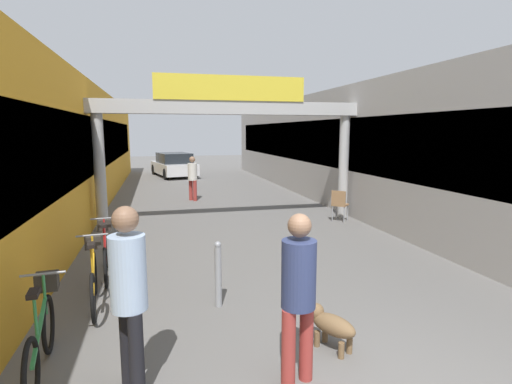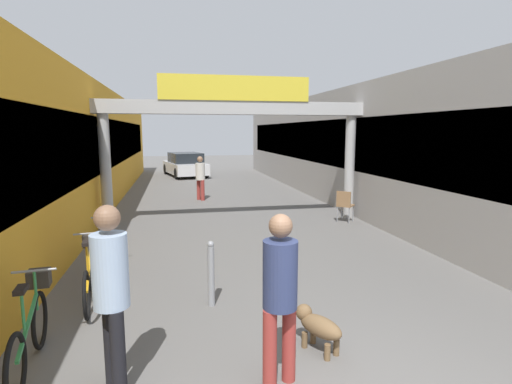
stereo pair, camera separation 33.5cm
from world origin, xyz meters
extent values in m
cube|color=gold|center=(-5.10, 11.00, 1.94)|extent=(3.00, 26.00, 3.89)
cube|color=black|center=(-3.62, 11.00, 2.14)|extent=(0.04, 23.40, 1.55)
cube|color=#9E9993|center=(5.10, 11.00, 1.94)|extent=(3.00, 26.00, 3.89)
cube|color=black|center=(3.62, 11.00, 2.14)|extent=(0.04, 23.40, 1.55)
cylinder|color=#B2B2B2|center=(-3.35, 8.25, 1.48)|extent=(0.28, 0.28, 2.97)
cylinder|color=#B2B2B2|center=(3.35, 8.25, 1.48)|extent=(0.28, 0.28, 2.97)
cube|color=#B2B2B2|center=(0.00, 8.25, 3.14)|extent=(7.40, 0.44, 0.35)
cube|color=yellow|center=(0.00, 8.05, 3.64)|extent=(3.96, 0.10, 0.64)
cylinder|color=#99332D|center=(-0.74, 1.02, 0.41)|extent=(0.18, 0.18, 0.81)
cylinder|color=#99332D|center=(-0.52, 1.12, 0.41)|extent=(0.18, 0.18, 0.81)
cylinder|color=navy|center=(-0.63, 1.07, 1.15)|extent=(0.45, 0.45, 0.67)
sphere|color=#8C664C|center=(-0.63, 1.07, 1.63)|extent=(0.30, 0.30, 0.23)
cylinder|color=black|center=(-2.18, 1.20, 0.43)|extent=(0.18, 0.18, 0.86)
cylinder|color=black|center=(-2.28, 1.42, 0.43)|extent=(0.18, 0.18, 0.86)
cylinder|color=#A5BFE0|center=(-2.23, 1.31, 1.22)|extent=(0.45, 0.45, 0.71)
sphere|color=#8C664C|center=(-2.23, 1.31, 1.73)|extent=(0.32, 0.32, 0.24)
cylinder|color=#99332D|center=(-0.77, 12.32, 0.38)|extent=(0.19, 0.19, 0.75)
cylinder|color=#99332D|center=(-0.63, 12.12, 0.38)|extent=(0.19, 0.19, 0.75)
cylinder|color=silver|center=(-0.70, 12.22, 1.07)|extent=(0.47, 0.47, 0.62)
sphere|color=#8C664C|center=(-0.70, 12.22, 1.51)|extent=(0.30, 0.30, 0.21)
ellipsoid|color=brown|center=(-0.01, 1.56, 0.30)|extent=(0.50, 0.63, 0.23)
sphere|color=brown|center=(-0.14, 1.79, 0.38)|extent=(0.27, 0.27, 0.20)
sphere|color=white|center=(-0.10, 1.72, 0.29)|extent=(0.19, 0.19, 0.14)
cylinder|color=brown|center=(-0.16, 1.68, 0.09)|extent=(0.10, 0.10, 0.19)
cylinder|color=brown|center=(-0.03, 1.75, 0.09)|extent=(0.10, 0.10, 0.19)
cylinder|color=brown|center=(0.00, 1.38, 0.09)|extent=(0.10, 0.10, 0.19)
cylinder|color=brown|center=(0.14, 1.45, 0.09)|extent=(0.10, 0.10, 0.19)
torus|color=black|center=(-3.21, 2.31, 0.34)|extent=(0.12, 0.67, 0.67)
torus|color=black|center=(-3.11, 1.30, 0.34)|extent=(0.12, 0.67, 0.67)
cube|color=#338C4C|center=(-3.16, 1.81, 0.52)|extent=(0.13, 0.94, 0.34)
cylinder|color=#338C4C|center=(-3.15, 1.69, 0.74)|extent=(0.04, 0.04, 0.42)
cube|color=black|center=(-3.15, 1.69, 0.96)|extent=(0.12, 0.23, 0.05)
cylinder|color=#338C4C|center=(-3.20, 2.26, 0.72)|extent=(0.04, 0.04, 0.46)
cylinder|color=gray|center=(-3.20, 2.26, 0.96)|extent=(0.46, 0.07, 0.03)
cube|color=#332D28|center=(-3.22, 2.45, 0.80)|extent=(0.26, 0.22, 0.20)
torus|color=black|center=(-2.94, 3.97, 0.34)|extent=(0.13, 0.67, 0.67)
torus|color=black|center=(-2.82, 2.96, 0.34)|extent=(0.13, 0.67, 0.67)
cube|color=gold|center=(-2.88, 3.46, 0.52)|extent=(0.15, 0.94, 0.34)
cylinder|color=gold|center=(-2.87, 3.34, 0.74)|extent=(0.04, 0.04, 0.42)
cube|color=black|center=(-2.87, 3.34, 0.96)|extent=(0.13, 0.23, 0.05)
cylinder|color=gold|center=(-2.93, 3.91, 0.72)|extent=(0.04, 0.04, 0.46)
cylinder|color=gray|center=(-2.93, 3.91, 0.96)|extent=(0.46, 0.08, 0.03)
cube|color=#332D28|center=(-2.96, 4.11, 0.80)|extent=(0.26, 0.23, 0.20)
torus|color=black|center=(-2.92, 5.19, 0.34)|extent=(0.12, 0.67, 0.67)
torus|color=black|center=(-2.80, 4.17, 0.34)|extent=(0.12, 0.67, 0.67)
cube|color=red|center=(-2.86, 4.68, 0.52)|extent=(0.14, 0.94, 0.34)
cylinder|color=red|center=(-2.85, 4.56, 0.74)|extent=(0.04, 0.04, 0.42)
cube|color=black|center=(-2.85, 4.56, 0.96)|extent=(0.12, 0.23, 0.05)
cylinder|color=red|center=(-2.91, 5.13, 0.72)|extent=(0.04, 0.04, 0.46)
cylinder|color=gray|center=(-2.91, 5.13, 0.96)|extent=(0.46, 0.08, 0.03)
cube|color=#332D28|center=(-2.93, 5.33, 0.80)|extent=(0.26, 0.23, 0.20)
cylinder|color=gray|center=(-1.13, 3.05, 0.45)|extent=(0.10, 0.10, 0.89)
sphere|color=gray|center=(-1.13, 3.05, 0.92)|extent=(0.10, 0.10, 0.10)
cylinder|color=gray|center=(3.04, 8.01, 0.23)|extent=(0.04, 0.04, 0.45)
cylinder|color=gray|center=(3.29, 7.78, 0.23)|extent=(0.04, 0.04, 0.45)
cylinder|color=gray|center=(2.81, 7.76, 0.23)|extent=(0.04, 0.04, 0.45)
cylinder|color=gray|center=(3.06, 7.53, 0.23)|extent=(0.04, 0.04, 0.45)
cube|color=olive|center=(3.05, 7.77, 0.47)|extent=(0.57, 0.57, 0.04)
cube|color=olive|center=(2.93, 7.64, 0.69)|extent=(0.32, 0.30, 0.40)
cube|color=silver|center=(-1.05, 20.55, 0.48)|extent=(2.56, 4.28, 0.60)
cube|color=#1E2328|center=(-1.02, 20.41, 1.06)|extent=(2.01, 2.48, 0.55)
cylinder|color=black|center=(-2.14, 21.80, 0.30)|extent=(0.32, 0.63, 0.60)
cylinder|color=black|center=(-0.58, 22.14, 0.30)|extent=(0.32, 0.63, 0.60)
cylinder|color=black|center=(-1.52, 18.97, 0.30)|extent=(0.32, 0.63, 0.60)
cylinder|color=black|center=(0.03, 19.30, 0.30)|extent=(0.32, 0.63, 0.60)
camera|label=1|loc=(-1.92, -2.42, 2.52)|focal=28.00mm
camera|label=2|loc=(-1.59, -2.49, 2.52)|focal=28.00mm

